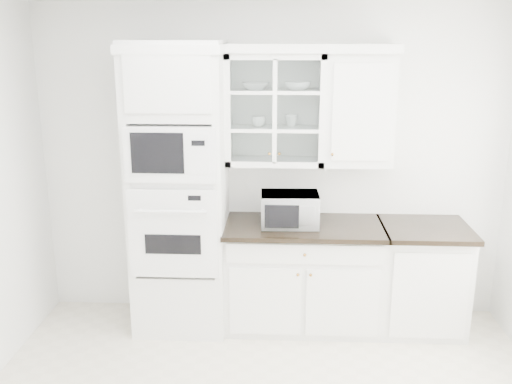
{
  "coord_description": "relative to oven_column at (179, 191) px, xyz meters",
  "views": [
    {
      "loc": [
        0.1,
        -3.06,
        2.45
      ],
      "look_at": [
        -0.1,
        1.05,
        1.3
      ],
      "focal_mm": 40.0,
      "sensor_mm": 36.0,
      "label": 1
    }
  ],
  "objects": [
    {
      "name": "base_cabinet_run",
      "position": [
        1.03,
        0.03,
        -0.74
      ],
      "size": [
        1.32,
        0.67,
        0.92
      ],
      "color": "white",
      "rests_on": "ground"
    },
    {
      "name": "oven_column",
      "position": [
        0.0,
        0.0,
        0.0
      ],
      "size": [
        0.76,
        0.68,
        2.4
      ],
      "color": "white",
      "rests_on": "ground"
    },
    {
      "name": "upper_cabinet_glass",
      "position": [
        0.78,
        0.17,
        0.65
      ],
      "size": [
        0.8,
        0.33,
        0.9
      ],
      "color": "white",
      "rests_on": "room_shell"
    },
    {
      "name": "cup_b",
      "position": [
        0.91,
        0.17,
        0.56
      ],
      "size": [
        0.12,
        0.12,
        0.1
      ],
      "primitive_type": "imported",
      "rotation": [
        0.0,
        0.0,
        -0.13
      ],
      "color": "white",
      "rests_on": "upper_cabinet_glass"
    },
    {
      "name": "cup_a",
      "position": [
        0.65,
        0.15,
        0.56
      ],
      "size": [
        0.14,
        0.14,
        0.09
      ],
      "primitive_type": "imported",
      "rotation": [
        0.0,
        0.0,
        0.29
      ],
      "color": "white",
      "rests_on": "upper_cabinet_glass"
    },
    {
      "name": "room_shell",
      "position": [
        0.75,
        -0.99,
        0.58
      ],
      "size": [
        4.0,
        3.5,
        2.7
      ],
      "color": "white",
      "rests_on": "ground"
    },
    {
      "name": "countertop_microwave",
      "position": [
        0.91,
        0.0,
        -0.14
      ],
      "size": [
        0.48,
        0.4,
        0.27
      ],
      "primitive_type": "imported",
      "rotation": [
        0.0,
        0.0,
        3.17
      ],
      "color": "white",
      "rests_on": "base_cabinet_run"
    },
    {
      "name": "bowl_b",
      "position": [
        0.96,
        0.15,
        0.84
      ],
      "size": [
        0.23,
        0.23,
        0.07
      ],
      "primitive_type": "imported",
      "rotation": [
        0.0,
        0.0,
        -0.11
      ],
      "color": "white",
      "rests_on": "upper_cabinet_glass"
    },
    {
      "name": "crown_molding",
      "position": [
        0.68,
        0.14,
        1.14
      ],
      "size": [
        2.14,
        0.38,
        0.07
      ],
      "primitive_type": "cube",
      "color": "white",
      "rests_on": "room_shell"
    },
    {
      "name": "upper_cabinet_solid",
      "position": [
        1.46,
        0.17,
        0.65
      ],
      "size": [
        0.55,
        0.33,
        0.9
      ],
      "primitive_type": "cube",
      "color": "white",
      "rests_on": "room_shell"
    },
    {
      "name": "bowl_a",
      "position": [
        0.62,
        0.17,
        0.84
      ],
      "size": [
        0.24,
        0.24,
        0.06
      ],
      "primitive_type": "imported",
      "rotation": [
        0.0,
        0.0,
        -0.08
      ],
      "color": "white",
      "rests_on": "upper_cabinet_glass"
    },
    {
      "name": "extra_base_cabinet",
      "position": [
        2.03,
        0.03,
        -0.74
      ],
      "size": [
        0.72,
        0.67,
        0.92
      ],
      "color": "white",
      "rests_on": "ground"
    }
  ]
}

